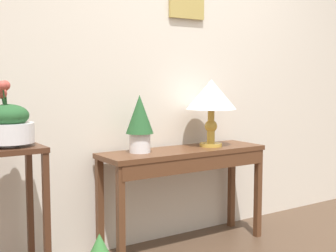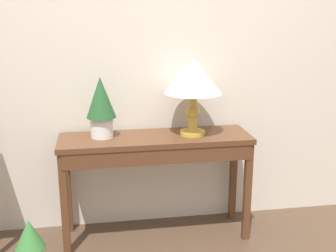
# 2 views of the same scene
# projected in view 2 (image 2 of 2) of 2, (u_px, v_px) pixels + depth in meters

# --- Properties ---
(back_wall_with_art) EXTENTS (9.00, 0.13, 2.80)m
(back_wall_with_art) POSITION_uv_depth(u_px,v_px,m) (159.00, 28.00, 2.90)
(back_wall_with_art) COLOR beige
(back_wall_with_art) RESTS_ON ground
(console_table) EXTENTS (1.26, 0.37, 0.72)m
(console_table) POSITION_uv_depth(u_px,v_px,m) (156.00, 152.00, 2.82)
(console_table) COLOR #56331E
(console_table) RESTS_ON ground
(table_lamp) EXTENTS (0.38, 0.38, 0.50)m
(table_lamp) POSITION_uv_depth(u_px,v_px,m) (193.00, 79.00, 2.75)
(table_lamp) COLOR gold
(table_lamp) RESTS_ON console_table
(potted_plant_on_console) EXTENTS (0.19, 0.19, 0.40)m
(potted_plant_on_console) POSITION_uv_depth(u_px,v_px,m) (101.00, 104.00, 2.73)
(potted_plant_on_console) COLOR silver
(potted_plant_on_console) RESTS_ON console_table
(potted_plant_floor) EXTENTS (0.18, 0.18, 0.32)m
(potted_plant_floor) POSITION_uv_depth(u_px,v_px,m) (30.00, 242.00, 2.57)
(potted_plant_floor) COLOR #2D665B
(potted_plant_floor) RESTS_ON ground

